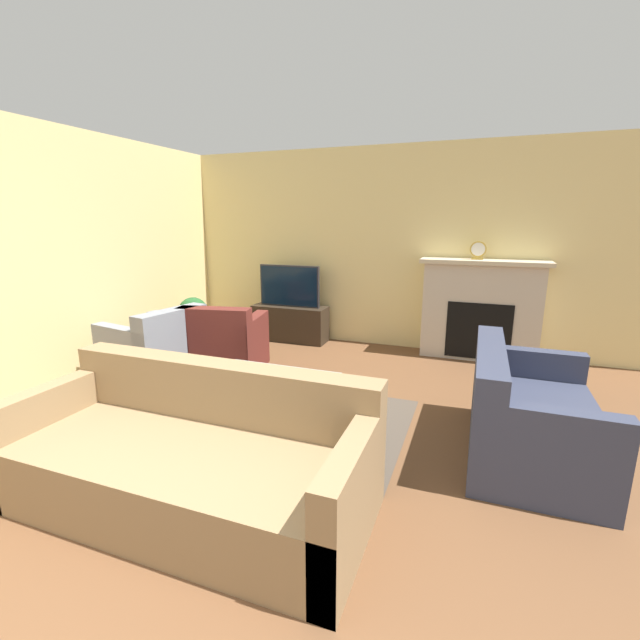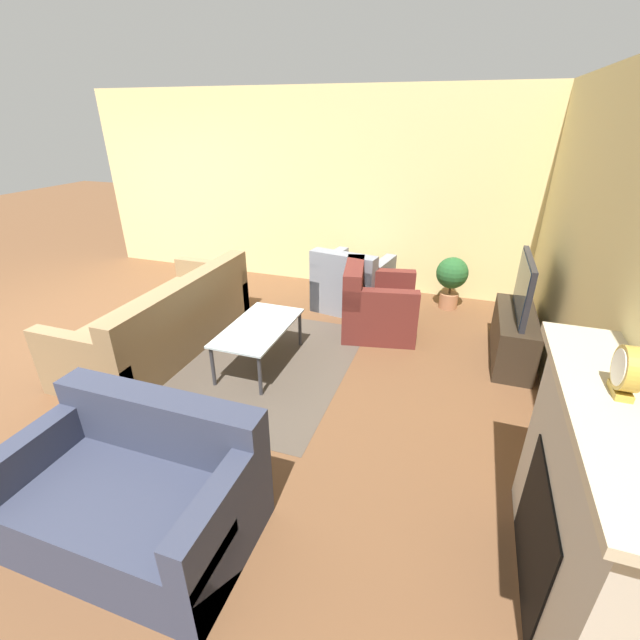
{
  "view_description": "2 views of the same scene",
  "coord_description": "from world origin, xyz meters",
  "px_view_note": "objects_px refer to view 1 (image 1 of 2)",
  "views": [
    {
      "loc": [
        1.52,
        -0.71,
        1.75
      ],
      "look_at": [
        0.19,
        2.86,
        0.85
      ],
      "focal_mm": 24.0,
      "sensor_mm": 36.0,
      "label": 1
    },
    {
      "loc": [
        3.34,
        4.22,
        2.36
      ],
      "look_at": [
        0.16,
        3.13,
        0.73
      ],
      "focal_mm": 24.0,
      "sensor_mm": 36.0,
      "label": 2
    }
  ],
  "objects_px": {
    "tv": "(289,286)",
    "armchair_accent": "(225,347)",
    "armchair_by_window": "(156,353)",
    "coffee_table": "(272,381)",
    "couch_loveseat": "(526,419)",
    "potted_plant": "(193,316)",
    "mantel_clock": "(478,250)",
    "couch_sectional": "(191,460)"
  },
  "relations": [
    {
      "from": "tv",
      "to": "coffee_table",
      "type": "bearing_deg",
      "value": -68.81
    },
    {
      "from": "mantel_clock",
      "to": "couch_sectional",
      "type": "bearing_deg",
      "value": -112.85
    },
    {
      "from": "tv",
      "to": "mantel_clock",
      "type": "distance_m",
      "value": 2.58
    },
    {
      "from": "potted_plant",
      "to": "coffee_table",
      "type": "bearing_deg",
      "value": -39.58
    },
    {
      "from": "armchair_by_window",
      "to": "coffee_table",
      "type": "height_order",
      "value": "armchair_by_window"
    },
    {
      "from": "armchair_accent",
      "to": "tv",
      "type": "bearing_deg",
      "value": -107.18
    },
    {
      "from": "potted_plant",
      "to": "armchair_by_window",
      "type": "bearing_deg",
      "value": -71.81
    },
    {
      "from": "armchair_accent",
      "to": "armchair_by_window",
      "type": "bearing_deg",
      "value": 25.63
    },
    {
      "from": "tv",
      "to": "potted_plant",
      "type": "distance_m",
      "value": 1.41
    },
    {
      "from": "armchair_by_window",
      "to": "mantel_clock",
      "type": "xyz_separation_m",
      "value": [
        3.27,
        2.04,
        1.08
      ]
    },
    {
      "from": "couch_sectional",
      "to": "potted_plant",
      "type": "relative_size",
      "value": 3.29
    },
    {
      "from": "couch_sectional",
      "to": "couch_loveseat",
      "type": "relative_size",
      "value": 1.62
    },
    {
      "from": "coffee_table",
      "to": "couch_loveseat",
      "type": "bearing_deg",
      "value": 5.43
    },
    {
      "from": "armchair_accent",
      "to": "potted_plant",
      "type": "distance_m",
      "value": 1.28
    },
    {
      "from": "armchair_by_window",
      "to": "armchair_accent",
      "type": "bearing_deg",
      "value": 136.68
    },
    {
      "from": "tv",
      "to": "couch_loveseat",
      "type": "xyz_separation_m",
      "value": [
        2.97,
        -2.26,
        -0.52
      ]
    },
    {
      "from": "couch_sectional",
      "to": "coffee_table",
      "type": "relative_size",
      "value": 2.1
    },
    {
      "from": "couch_sectional",
      "to": "potted_plant",
      "type": "xyz_separation_m",
      "value": [
        -2.12,
        2.89,
        0.15
      ]
    },
    {
      "from": "armchair_accent",
      "to": "couch_loveseat",
      "type": "bearing_deg",
      "value": 154.83
    },
    {
      "from": "coffee_table",
      "to": "armchair_by_window",
      "type": "bearing_deg",
      "value": 163.18
    },
    {
      "from": "couch_loveseat",
      "to": "armchair_accent",
      "type": "bearing_deg",
      "value": 76.05
    },
    {
      "from": "tv",
      "to": "armchair_by_window",
      "type": "bearing_deg",
      "value": -111.37
    },
    {
      "from": "coffee_table",
      "to": "mantel_clock",
      "type": "bearing_deg",
      "value": 58.5
    },
    {
      "from": "tv",
      "to": "armchair_accent",
      "type": "bearing_deg",
      "value": -95.96
    },
    {
      "from": "couch_sectional",
      "to": "coffee_table",
      "type": "distance_m",
      "value": 1.15
    },
    {
      "from": "tv",
      "to": "coffee_table",
      "type": "height_order",
      "value": "tv"
    },
    {
      "from": "couch_sectional",
      "to": "mantel_clock",
      "type": "relative_size",
      "value": 10.08
    },
    {
      "from": "couch_loveseat",
      "to": "armchair_by_window",
      "type": "distance_m",
      "value": 3.74
    },
    {
      "from": "couch_sectional",
      "to": "armchair_accent",
      "type": "bearing_deg",
      "value": 117.8
    },
    {
      "from": "mantel_clock",
      "to": "couch_loveseat",
      "type": "bearing_deg",
      "value": -79.05
    },
    {
      "from": "armchair_accent",
      "to": "coffee_table",
      "type": "relative_size",
      "value": 0.89
    },
    {
      "from": "couch_sectional",
      "to": "couch_loveseat",
      "type": "xyz_separation_m",
      "value": [
        2.01,
        1.33,
        0.01
      ]
    },
    {
      "from": "tv",
      "to": "potted_plant",
      "type": "xyz_separation_m",
      "value": [
        -1.16,
        -0.71,
        -0.38
      ]
    },
    {
      "from": "mantel_clock",
      "to": "armchair_by_window",
      "type": "bearing_deg",
      "value": -148.12
    },
    {
      "from": "couch_sectional",
      "to": "armchair_by_window",
      "type": "xyz_separation_m",
      "value": [
        -1.72,
        1.66,
        0.01
      ]
    },
    {
      "from": "potted_plant",
      "to": "mantel_clock",
      "type": "xyz_separation_m",
      "value": [
        3.68,
        0.81,
        0.95
      ]
    },
    {
      "from": "armchair_by_window",
      "to": "couch_sectional",
      "type": "bearing_deg",
      "value": 55.8
    },
    {
      "from": "couch_sectional",
      "to": "coffee_table",
      "type": "xyz_separation_m",
      "value": [
        -0.01,
        1.14,
        0.11
      ]
    },
    {
      "from": "coffee_table",
      "to": "mantel_clock",
      "type": "xyz_separation_m",
      "value": [
        1.56,
        2.55,
        0.99
      ]
    },
    {
      "from": "armchair_accent",
      "to": "mantel_clock",
      "type": "xyz_separation_m",
      "value": [
        2.67,
        1.58,
        1.08
      ]
    },
    {
      "from": "armchair_accent",
      "to": "coffee_table",
      "type": "bearing_deg",
      "value": 127.56
    },
    {
      "from": "couch_sectional",
      "to": "armchair_by_window",
      "type": "distance_m",
      "value": 2.39
    }
  ]
}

